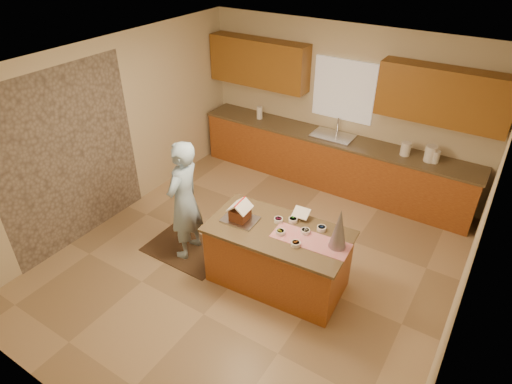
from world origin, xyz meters
TOP-DOWN VIEW (x-y plane):
  - floor at (0.00, 0.00)m, footprint 5.50×5.50m
  - ceiling at (0.00, 0.00)m, footprint 5.50×5.50m
  - wall_back at (0.00, 2.75)m, footprint 5.50×5.50m
  - wall_front at (0.00, -2.75)m, footprint 5.50×5.50m
  - wall_left at (-2.50, 0.00)m, footprint 5.50×5.50m
  - wall_right at (2.50, 0.00)m, footprint 5.50×5.50m
  - stone_accent at (-2.48, -0.80)m, footprint 0.00×2.50m
  - window_curtain at (0.00, 2.72)m, footprint 1.05×0.03m
  - back_counter_base at (0.00, 2.45)m, footprint 4.80×0.60m
  - back_counter_top at (0.00, 2.45)m, footprint 4.85×0.63m
  - upper_cabinet_left at (-1.55, 2.57)m, footprint 1.85×0.35m
  - upper_cabinet_right at (1.55, 2.57)m, footprint 1.85×0.35m
  - sink at (0.00, 2.45)m, footprint 0.70×0.45m
  - faucet at (0.00, 2.63)m, footprint 0.03×0.03m
  - island_base at (0.47, -0.18)m, footprint 1.72×0.94m
  - island_top at (0.47, -0.18)m, footprint 1.80×1.02m
  - table_runner at (0.88, -0.16)m, footprint 0.95×0.40m
  - baking_tray at (-0.04, -0.26)m, footprint 0.45×0.34m
  - cookbook at (0.58, 0.18)m, footprint 0.21×0.17m
  - tinsel_tree at (1.19, -0.09)m, footprint 0.22×0.22m
  - rug at (-0.95, -0.32)m, footprint 1.17×0.76m
  - boy at (-0.90, -0.32)m, footprint 0.49×0.67m
  - canister_a at (1.21, 2.45)m, footprint 0.15×0.15m
  - canister_b at (1.58, 2.45)m, footprint 0.17×0.17m
  - canister_c at (1.65, 2.45)m, footprint 0.13×0.13m
  - paper_towel at (-1.45, 2.45)m, footprint 0.10×0.10m
  - gingerbread_house at (-0.04, -0.26)m, footprint 0.27×0.28m
  - candy_bowls at (0.65, -0.08)m, footprint 0.64×0.54m

SIDE VIEW (x-z plane):
  - floor at x=0.00m, z-range 0.00..0.00m
  - rug at x=-0.95m, z-range 0.00..0.01m
  - island_base at x=0.47m, z-range 0.00..0.82m
  - back_counter_base at x=0.00m, z-range 0.00..0.88m
  - island_top at x=0.47m, z-range 0.82..0.85m
  - table_runner at x=0.88m, z-range 0.85..0.86m
  - baking_tray at x=-0.04m, z-range 0.85..0.88m
  - boy at x=-0.90m, z-range 0.01..1.73m
  - candy_bowls at x=0.65m, z-range 0.85..0.90m
  - sink at x=0.00m, z-range 0.83..0.95m
  - back_counter_top at x=0.00m, z-range 0.88..0.92m
  - cookbook at x=0.58m, z-range 0.89..0.98m
  - gingerbread_house at x=-0.04m, z-range 0.84..1.11m
  - canister_c at x=1.65m, z-range 0.92..1.11m
  - canister_a at x=1.21m, z-range 0.92..1.13m
  - paper_towel at x=-1.45m, z-range 0.92..1.15m
  - canister_b at x=1.58m, z-range 0.92..1.17m
  - faucet at x=0.00m, z-range 0.92..1.20m
  - tinsel_tree at x=1.19m, z-range 0.85..1.36m
  - stone_accent at x=-2.48m, z-range 0.00..2.50m
  - wall_back at x=0.00m, z-range 1.35..1.35m
  - wall_front at x=0.00m, z-range 1.35..1.35m
  - wall_left at x=-2.50m, z-range 1.35..1.35m
  - wall_right at x=2.50m, z-range 1.35..1.35m
  - window_curtain at x=0.00m, z-range 1.15..2.15m
  - upper_cabinet_left at x=-1.55m, z-range 1.50..2.30m
  - upper_cabinet_right at x=1.55m, z-range 1.50..2.30m
  - ceiling at x=0.00m, z-range 2.70..2.70m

